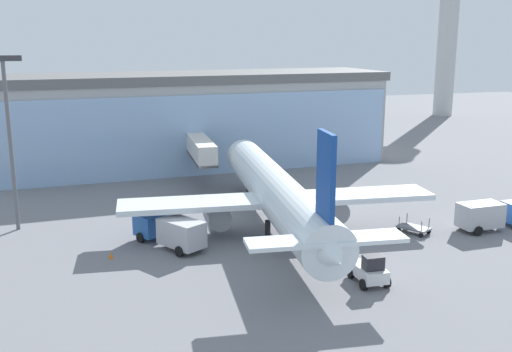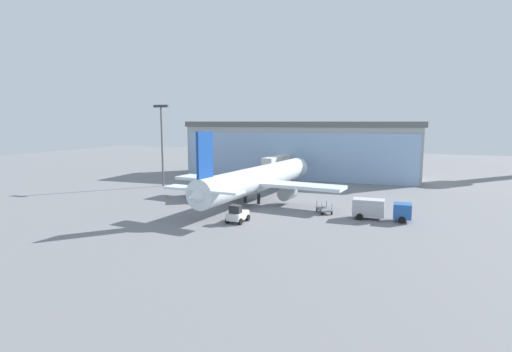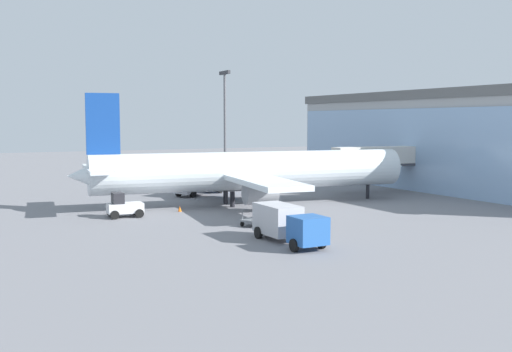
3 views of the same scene
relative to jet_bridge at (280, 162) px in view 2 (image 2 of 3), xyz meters
The scene contains 11 objects.
ground 28.14m from the jet_bridge, 86.36° to the right, with size 240.00×240.00×0.00m, color slate.
terminal_building 10.83m from the jet_bridge, 80.40° to the left, with size 53.54×15.68×12.75m.
jet_bridge is the anchor object (origin of this frame).
apron_light_mast 24.63m from the jet_bridge, 146.74° to the right, with size 3.20×0.40×15.98m.
airplane 20.58m from the jet_bridge, 81.93° to the right, with size 28.89×37.46×11.51m.
catering_truck 23.48m from the jet_bridge, 107.98° to the right, with size 5.62×7.40×2.65m.
fuel_truck 34.52m from the jet_bridge, 49.94° to the right, with size 7.36×2.67×2.65m.
baggage_cart 29.31m from the jet_bridge, 59.72° to the right, with size 2.79×3.22×1.50m.
pushback_tug 34.78m from the jet_bridge, 81.11° to the right, with size 2.27×3.27×2.30m.
safety_cone_nose 29.05m from the jet_bridge, 81.35° to the right, with size 0.36×0.36×0.55m, color orange.
safety_cone_wingtip 26.87m from the jet_bridge, 117.75° to the right, with size 0.36×0.36×0.55m, color orange.
Camera 2 is at (23.81, -51.97, 12.78)m, focal length 28.00 mm.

